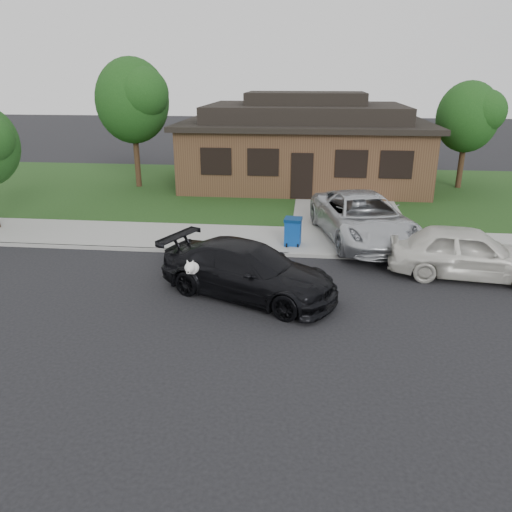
# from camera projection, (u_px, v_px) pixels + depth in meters

# --- Properties ---
(ground) EXTENTS (120.00, 120.00, 0.00)m
(ground) POSITION_uv_depth(u_px,v_px,m) (144.00, 295.00, 13.53)
(ground) COLOR black
(ground) RESTS_ON ground
(sidewalk) EXTENTS (60.00, 3.00, 0.12)m
(sidewalk) POSITION_uv_depth(u_px,v_px,m) (187.00, 237.00, 18.18)
(sidewalk) COLOR gray
(sidewalk) RESTS_ON ground
(curb) EXTENTS (60.00, 0.12, 0.12)m
(curb) POSITION_uv_depth(u_px,v_px,m) (177.00, 251.00, 16.78)
(curb) COLOR gray
(curb) RESTS_ON ground
(lawn) EXTENTS (60.00, 13.00, 0.13)m
(lawn) POSITION_uv_depth(u_px,v_px,m) (224.00, 189.00, 25.64)
(lawn) COLOR #193814
(lawn) RESTS_ON ground
(driveway) EXTENTS (4.50, 13.00, 0.14)m
(driveway) POSITION_uv_depth(u_px,v_px,m) (346.00, 207.00, 22.23)
(driveway) COLOR gray
(driveway) RESTS_ON ground
(sedan) EXTENTS (5.33, 3.81, 1.43)m
(sedan) POSITION_uv_depth(u_px,v_px,m) (248.00, 270.00, 13.32)
(sedan) COLOR black
(sedan) RESTS_ON ground
(minivan) EXTENTS (3.88, 6.22, 1.60)m
(minivan) POSITION_uv_depth(u_px,v_px,m) (363.00, 218.00, 17.36)
(minivan) COLOR silver
(minivan) RESTS_ON driveway
(white_compact) EXTENTS (4.66, 2.33, 1.52)m
(white_compact) POSITION_uv_depth(u_px,v_px,m) (467.00, 252.00, 14.56)
(white_compact) COLOR silver
(white_compact) RESTS_ON ground
(recycling_bin) EXTENTS (0.63, 0.64, 0.95)m
(recycling_bin) POSITION_uv_depth(u_px,v_px,m) (293.00, 232.00, 16.99)
(recycling_bin) COLOR #0D3E95
(recycling_bin) RESTS_ON sidewalk
(house) EXTENTS (12.60, 8.60, 4.65)m
(house) POSITION_uv_depth(u_px,v_px,m) (304.00, 144.00, 26.39)
(house) COLOR #422B1C
(house) RESTS_ON ground
(tree_0) EXTENTS (3.78, 3.60, 6.34)m
(tree_0) POSITION_uv_depth(u_px,v_px,m) (135.00, 99.00, 24.45)
(tree_0) COLOR #332114
(tree_0) RESTS_ON ground
(tree_1) EXTENTS (3.15, 3.00, 5.25)m
(tree_1) POSITION_uv_depth(u_px,v_px,m) (471.00, 116.00, 24.45)
(tree_1) COLOR #332114
(tree_1) RESTS_ON ground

